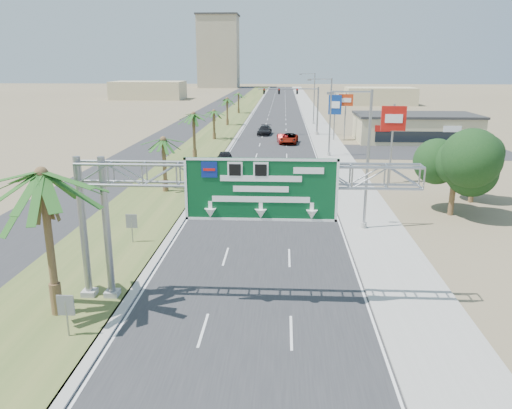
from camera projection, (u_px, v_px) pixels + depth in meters
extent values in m
cube|color=#28282B|center=(277.00, 114.00, 121.54)|extent=(12.00, 300.00, 0.02)
cube|color=#9E9B93|center=(312.00, 114.00, 121.09)|extent=(4.00, 300.00, 0.10)
cube|color=#465B28|center=(237.00, 113.00, 122.06)|extent=(7.00, 300.00, 0.12)
cube|color=#28282B|center=(208.00, 113.00, 122.44)|extent=(8.00, 300.00, 0.02)
cylinder|color=gray|center=(107.00, 230.00, 24.82)|extent=(0.36, 0.36, 7.40)
cylinder|color=gray|center=(83.00, 230.00, 24.89)|extent=(0.36, 0.36, 7.40)
cube|color=#9E9B93|center=(112.00, 294.00, 25.77)|extent=(0.70, 0.70, 0.40)
cube|color=#9E9B93|center=(90.00, 294.00, 25.84)|extent=(0.70, 0.70, 0.40)
cube|color=#07431E|center=(261.00, 190.00, 23.33)|extent=(7.20, 0.12, 3.00)
cube|color=navy|center=(209.00, 170.00, 23.12)|extent=(0.75, 0.03, 0.75)
cone|color=white|center=(261.00, 214.00, 23.57)|extent=(0.56, 0.56, 0.45)
cylinder|color=brown|center=(50.00, 247.00, 23.06)|extent=(0.36, 0.36, 7.00)
cylinder|color=brown|center=(56.00, 299.00, 23.78)|extent=(0.54, 0.54, 1.68)
cylinder|color=brown|center=(165.00, 166.00, 46.41)|extent=(0.36, 0.36, 5.00)
cylinder|color=brown|center=(166.00, 186.00, 46.93)|extent=(0.54, 0.54, 1.20)
cylinder|color=brown|center=(194.00, 138.00, 61.68)|extent=(0.36, 0.36, 5.80)
cylinder|color=brown|center=(195.00, 155.00, 62.28)|extent=(0.54, 0.54, 1.39)
cylinder|color=brown|center=(214.00, 126.00, 79.15)|extent=(0.36, 0.36, 4.50)
cylinder|color=brown|center=(214.00, 136.00, 79.62)|extent=(0.54, 0.54, 1.08)
cylinder|color=brown|center=(227.00, 112.00, 97.32)|extent=(0.36, 0.36, 5.20)
cylinder|color=brown|center=(227.00, 122.00, 97.85)|extent=(0.54, 0.54, 1.25)
cylinder|color=brown|center=(239.00, 104.00, 121.40)|extent=(0.36, 0.36, 4.80)
cylinder|color=brown|center=(239.00, 111.00, 121.89)|extent=(0.54, 0.54, 1.15)
cylinder|color=gray|center=(368.00, 162.00, 35.23)|extent=(0.20, 0.20, 10.00)
cylinder|color=gray|center=(351.00, 92.00, 33.98)|extent=(2.80, 0.12, 0.12)
cube|color=slate|center=(331.00, 93.00, 34.08)|extent=(0.50, 0.22, 0.18)
cylinder|color=#9E9B93|center=(364.00, 226.00, 36.52)|extent=(0.44, 0.44, 0.50)
cylinder|color=gray|center=(330.00, 118.00, 64.06)|extent=(0.20, 0.20, 10.00)
cylinder|color=gray|center=(321.00, 79.00, 62.81)|extent=(2.80, 0.12, 0.12)
cube|color=slate|center=(309.00, 80.00, 62.91)|extent=(0.50, 0.22, 0.18)
cylinder|color=#9E9B93|center=(329.00, 154.00, 65.35)|extent=(0.44, 0.44, 0.50)
cylinder|color=gray|center=(314.00, 99.00, 98.65)|extent=(0.20, 0.20, 10.00)
cylinder|color=gray|center=(308.00, 74.00, 97.41)|extent=(2.80, 0.12, 0.12)
cube|color=slate|center=(301.00, 74.00, 97.51)|extent=(0.50, 0.22, 0.18)
cylinder|color=#9E9B93|center=(313.00, 123.00, 99.94)|extent=(0.44, 0.44, 0.50)
cylinder|color=gray|center=(318.00, 112.00, 83.56)|extent=(0.28, 0.28, 8.00)
cylinder|color=gray|center=(288.00, 89.00, 82.82)|extent=(10.00, 0.18, 0.18)
cube|color=black|center=(297.00, 91.00, 82.66)|extent=(0.32, 0.18, 0.95)
cube|color=black|center=(279.00, 91.00, 82.82)|extent=(0.32, 0.18, 0.95)
cube|color=black|center=(264.00, 91.00, 82.95)|extent=(0.32, 0.18, 0.95)
sphere|color=red|center=(297.00, 90.00, 82.46)|extent=(0.22, 0.22, 0.22)
imported|color=black|center=(318.00, 93.00, 82.75)|extent=(0.16, 0.16, 0.60)
cylinder|color=#9E9B93|center=(317.00, 134.00, 84.57)|extent=(0.56, 0.56, 0.60)
cube|color=#C8BA87|center=(415.00, 129.00, 77.56)|extent=(18.00, 10.00, 4.00)
cylinder|color=brown|center=(453.00, 191.00, 39.50)|extent=(0.44, 0.44, 3.90)
sphere|color=black|center=(456.00, 159.00, 38.80)|extent=(4.50, 4.50, 4.50)
cylinder|color=brown|center=(473.00, 184.00, 43.27)|extent=(0.44, 0.44, 3.30)
sphere|color=black|center=(476.00, 159.00, 42.67)|extent=(3.50, 3.50, 3.50)
cylinder|color=gray|center=(67.00, 320.00, 21.77)|extent=(0.08, 0.08, 1.80)
cube|color=slate|center=(66.00, 305.00, 21.58)|extent=(0.75, 0.06, 0.95)
cylinder|color=gray|center=(132.00, 231.00, 33.34)|extent=(0.08, 0.08, 1.80)
cube|color=slate|center=(131.00, 221.00, 33.15)|extent=(0.75, 0.06, 0.95)
cube|color=tan|center=(219.00, 52.00, 253.02)|extent=(20.00, 16.00, 35.00)
cube|color=#C8BA87|center=(149.00, 90.00, 171.16)|extent=(24.00, 14.00, 6.00)
cube|color=#C8BA87|center=(380.00, 96.00, 148.12)|extent=(20.00, 12.00, 5.00)
imported|color=black|center=(225.00, 158.00, 59.98)|extent=(2.21, 4.61, 1.52)
imported|color=maroon|center=(283.00, 139.00, 75.89)|extent=(1.91, 4.33, 1.38)
imported|color=gray|center=(289.00, 139.00, 75.64)|extent=(2.96, 5.58, 1.49)
imported|color=black|center=(265.00, 130.00, 85.11)|extent=(2.58, 5.37, 1.51)
cylinder|color=gray|center=(392.00, 144.00, 49.58)|extent=(0.20, 0.20, 7.93)
cube|color=red|center=(394.00, 118.00, 48.89)|extent=(2.41, 0.45, 2.40)
cube|color=white|center=(394.00, 119.00, 48.71)|extent=(1.68, 0.14, 0.84)
cylinder|color=gray|center=(335.00, 117.00, 78.04)|extent=(0.20, 0.20, 7.28)
cube|color=navy|center=(335.00, 105.00, 77.52)|extent=(2.02, 0.68, 3.00)
cube|color=white|center=(335.00, 105.00, 77.35)|extent=(1.38, 0.31, 1.05)
cylinder|color=gray|center=(345.00, 117.00, 77.88)|extent=(0.20, 0.20, 7.40)
cube|color=red|center=(346.00, 100.00, 77.17)|extent=(2.22, 0.52, 1.80)
cube|color=white|center=(346.00, 100.00, 77.00)|extent=(1.54, 0.20, 0.63)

